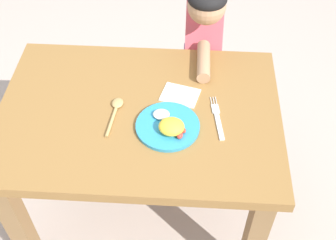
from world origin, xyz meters
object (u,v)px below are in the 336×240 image
at_px(fork, 218,119).
at_px(person, 201,64).
at_px(plate, 169,126).
at_px(spoon, 115,110).

relative_size(fork, person, 0.21).
bearing_deg(person, plate, 78.06).
height_order(plate, fork, plate).
distance_m(fork, person, 0.54).
bearing_deg(plate, fork, 17.56).
xyz_separation_m(plate, person, (0.12, 0.57, -0.19)).
xyz_separation_m(plate, spoon, (-0.20, 0.08, -0.01)).
bearing_deg(person, spoon, 56.90).
height_order(fork, spoon, spoon).
bearing_deg(fork, person, -2.50).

